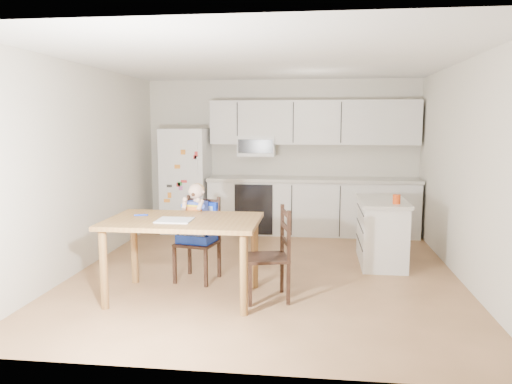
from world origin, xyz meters
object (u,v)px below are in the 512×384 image
Objects in this scene: refrigerator at (186,180)px; dining_table at (183,230)px; red_cup at (397,199)px; chair_booster at (198,222)px; chair_side at (276,248)px; kitchen_island at (381,231)px.

refrigerator is 1.10× the size of dining_table.
chair_booster reaches higher than red_cup.
dining_table is (-2.30, -1.22, -0.17)m from red_cup.
red_cup is 0.12× the size of chair_side.
red_cup is 2.61m from dining_table.
chair_booster reaches higher than chair_side.
refrigerator reaches higher than kitchen_island.
chair_booster is at bearing 89.15° from dining_table.
kitchen_island is at bearing 34.84° from chair_booster.
red_cup is at bearing 26.15° from chair_booster.
chair_side is at bearing -139.64° from red_cup.
kitchen_island is 0.59m from red_cup.
chair_side reaches higher than red_cup.
chair_booster is (-2.16, -0.94, 0.26)m from kitchen_island.
chair_booster is (0.01, 0.62, -0.04)m from dining_table.
chair_side is (1.75, -3.07, -0.31)m from refrigerator.
refrigerator is 1.52× the size of kitchen_island.
refrigerator is at bearing -164.16° from chair_side.
refrigerator is 3.65m from red_cup.
dining_table is 0.62m from chair_booster.
kitchen_island is 0.73× the size of dining_table.
chair_booster is at bearing -156.45° from kitchen_island.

